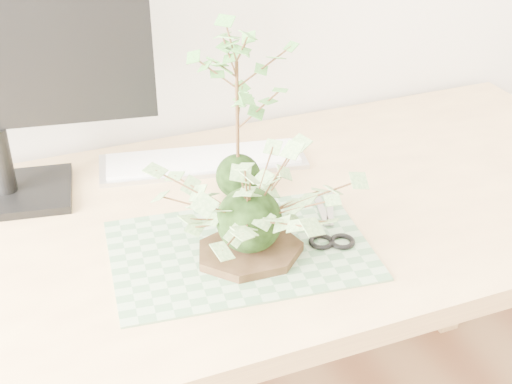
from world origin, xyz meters
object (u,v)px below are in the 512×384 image
at_px(desk, 244,254).
at_px(maple_kokedama, 237,73).
at_px(ivy_kokedama, 249,193).
at_px(keyboard, 203,161).

height_order(desk, maple_kokedama, maple_kokedama).
relative_size(ivy_kokedama, maple_kokedama, 0.97).
relative_size(desk, maple_kokedama, 4.62).
distance_m(ivy_kokedama, keyboard, 0.35).
bearing_deg(keyboard, ivy_kokedama, -83.96).
relative_size(maple_kokedama, keyboard, 0.81).
bearing_deg(ivy_kokedama, desk, 73.12).
xyz_separation_m(maple_kokedama, keyboard, (-0.02, 0.14, -0.24)).
xyz_separation_m(ivy_kokedama, maple_kokedama, (0.05, 0.19, 0.12)).
height_order(desk, ivy_kokedama, ivy_kokedama).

